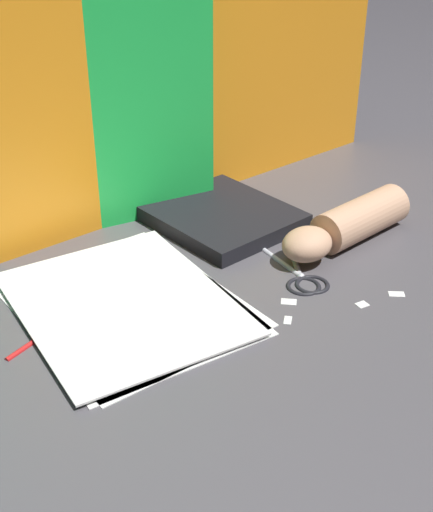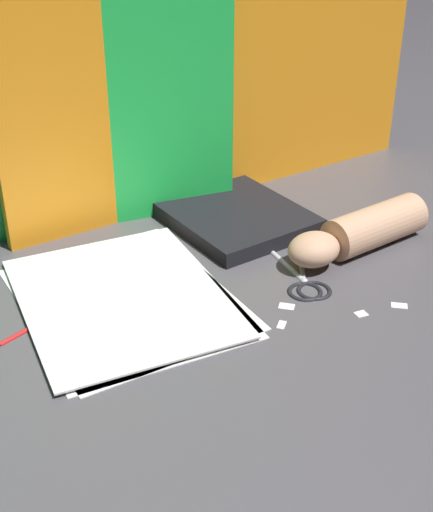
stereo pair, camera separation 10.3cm
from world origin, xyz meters
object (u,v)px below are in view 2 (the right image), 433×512
paper_stack (125,297)px  scissors (304,280)px  book_closed (229,213)px  hand_forearm (359,232)px

paper_stack → scissors: size_ratio=2.10×
book_closed → scissors: 0.24m
paper_stack → scissors: (0.26, -0.08, -0.00)m
book_closed → hand_forearm: (0.13, -0.20, 0.02)m
paper_stack → scissors: scissors is taller
paper_stack → book_closed: bearing=31.3°
book_closed → hand_forearm: size_ratio=1.09×
scissors → hand_forearm: bearing=18.2°
paper_stack → hand_forearm: 0.40m
paper_stack → book_closed: (0.26, 0.16, 0.01)m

